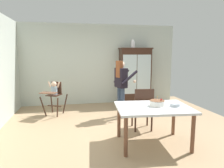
% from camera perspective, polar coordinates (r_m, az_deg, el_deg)
% --- Properties ---
extents(ground_plane, '(6.24, 6.24, 0.00)m').
position_cam_1_polar(ground_plane, '(4.75, 1.05, -12.67)').
color(ground_plane, tan).
extents(wall_back, '(5.32, 0.06, 2.70)m').
position_cam_1_polar(wall_back, '(7.03, -3.50, 5.49)').
color(wall_back, beige).
rests_on(wall_back, ground_plane).
extents(china_cabinet, '(1.11, 0.48, 1.91)m').
position_cam_1_polar(china_cabinet, '(7.07, 6.46, 2.32)').
color(china_cabinet, '#382116').
rests_on(china_cabinet, ground_plane).
extents(ceramic_vase, '(0.13, 0.13, 0.27)m').
position_cam_1_polar(ceramic_vase, '(7.01, 5.81, 11.04)').
color(ceramic_vase, white).
rests_on(ceramic_vase, china_cabinet).
extents(high_chair_with_toddler, '(0.76, 0.83, 0.95)m').
position_cam_1_polar(high_chair_with_toddler, '(5.92, -15.98, -2.16)').
color(high_chair_with_toddler, '#382116').
rests_on(high_chair_with_toddler, ground_plane).
extents(adult_person, '(0.61, 0.60, 1.53)m').
position_cam_1_polar(adult_person, '(5.44, 2.60, 0.59)').
color(adult_person, '#33425B').
rests_on(adult_person, ground_plane).
extents(dining_table, '(1.44, 1.13, 0.74)m').
position_cam_1_polar(dining_table, '(3.91, 11.44, -7.54)').
color(dining_table, silver).
rests_on(dining_table, ground_plane).
extents(birthday_cake, '(0.28, 0.28, 0.19)m').
position_cam_1_polar(birthday_cake, '(3.94, 12.56, -5.24)').
color(birthday_cake, white).
rests_on(birthday_cake, dining_table).
extents(serving_bowl, '(0.18, 0.18, 0.05)m').
position_cam_1_polar(serving_bowl, '(3.99, 17.24, -5.63)').
color(serving_bowl, '#B2BCC6').
rests_on(serving_bowl, dining_table).
extents(dining_chair_far_side, '(0.48, 0.48, 0.96)m').
position_cam_1_polar(dining_chair_far_side, '(4.60, 8.69, -6.19)').
color(dining_chair_far_side, '#382116').
rests_on(dining_chair_far_side, ground_plane).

